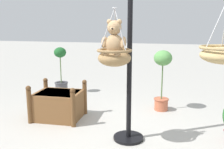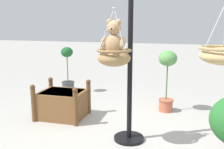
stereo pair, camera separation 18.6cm
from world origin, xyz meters
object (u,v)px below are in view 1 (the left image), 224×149
object	(u,v)px
wooden_planter_box	(59,104)
potted_plant_bushy_green	(162,75)
potted_plant_fern_front	(61,73)
display_pole_central	(129,86)
hanging_basket_with_teddy	(114,57)
teddy_bear	(114,41)

from	to	relation	value
wooden_planter_box	potted_plant_bushy_green	distance (m)	2.02
potted_plant_fern_front	potted_plant_bushy_green	world-z (taller)	potted_plant_bushy_green
wooden_planter_box	display_pole_central	bearing A→B (deg)	160.19
display_pole_central	hanging_basket_with_teddy	size ratio (longest dim) A/B	3.44
potted_plant_bushy_green	display_pole_central	bearing A→B (deg)	75.30
display_pole_central	potted_plant_bushy_green	distance (m)	1.47
display_pole_central	wooden_planter_box	distance (m)	1.56
wooden_planter_box	potted_plant_fern_front	xyz separation A→B (m)	(0.71, -1.52, 0.25)
hanging_basket_with_teddy	wooden_planter_box	bearing A→B (deg)	-31.34
teddy_bear	potted_plant_fern_front	xyz separation A→B (m)	(1.93, -2.29, -0.94)
display_pole_central	wooden_planter_box	bearing A→B (deg)	-19.81
wooden_planter_box	potted_plant_fern_front	size ratio (longest dim) A/B	0.80
teddy_bear	potted_plant_bushy_green	world-z (taller)	teddy_bear
hanging_basket_with_teddy	potted_plant_bushy_green	bearing A→B (deg)	-107.39
teddy_bear	potted_plant_bushy_green	size ratio (longest dim) A/B	0.40
wooden_planter_box	potted_plant_fern_front	world-z (taller)	potted_plant_fern_front
potted_plant_fern_front	potted_plant_bushy_green	distance (m)	2.54
teddy_bear	potted_plant_bushy_green	bearing A→B (deg)	-107.16
hanging_basket_with_teddy	potted_plant_bushy_green	xyz separation A→B (m)	(-0.52, -1.66, -0.54)
display_pole_central	hanging_basket_with_teddy	distance (m)	0.52
hanging_basket_with_teddy	potted_plant_fern_front	distance (m)	3.07
display_pole_central	teddy_bear	size ratio (longest dim) A/B	5.46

